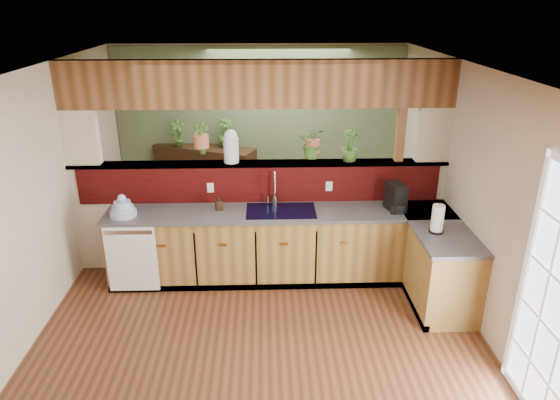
{
  "coord_description": "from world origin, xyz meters",
  "views": [
    {
      "loc": [
        0.06,
        -4.45,
        3.24
      ],
      "look_at": [
        0.23,
        0.7,
        1.15
      ],
      "focal_mm": 32.0,
      "sensor_mm": 36.0,
      "label": 1
    }
  ],
  "objects_px": {
    "coffee_maker": "(396,198)",
    "shelving_console": "(206,179)",
    "soap_dispenser": "(219,203)",
    "paper_towel": "(438,219)",
    "faucet": "(274,187)",
    "dish_stack": "(123,209)",
    "glass_jar": "(231,146)"
  },
  "relations": [
    {
      "from": "coffee_maker",
      "to": "shelving_console",
      "type": "height_order",
      "value": "coffee_maker"
    },
    {
      "from": "soap_dispenser",
      "to": "coffee_maker",
      "type": "height_order",
      "value": "coffee_maker"
    },
    {
      "from": "soap_dispenser",
      "to": "paper_towel",
      "type": "relative_size",
      "value": 0.53
    },
    {
      "from": "soap_dispenser",
      "to": "faucet",
      "type": "bearing_deg",
      "value": 8.47
    },
    {
      "from": "faucet",
      "to": "coffee_maker",
      "type": "xyz_separation_m",
      "value": [
        1.43,
        -0.17,
        -0.09
      ]
    },
    {
      "from": "dish_stack",
      "to": "shelving_console",
      "type": "bearing_deg",
      "value": 73.96
    },
    {
      "from": "glass_jar",
      "to": "faucet",
      "type": "bearing_deg",
      "value": -22.91
    },
    {
      "from": "glass_jar",
      "to": "paper_towel",
      "type": "bearing_deg",
      "value": -24.28
    },
    {
      "from": "soap_dispenser",
      "to": "coffee_maker",
      "type": "bearing_deg",
      "value": -2.11
    },
    {
      "from": "coffee_maker",
      "to": "faucet",
      "type": "bearing_deg",
      "value": 159.82
    },
    {
      "from": "soap_dispenser",
      "to": "glass_jar",
      "type": "distance_m",
      "value": 0.7
    },
    {
      "from": "soap_dispenser",
      "to": "glass_jar",
      "type": "relative_size",
      "value": 0.44
    },
    {
      "from": "glass_jar",
      "to": "shelving_console",
      "type": "height_order",
      "value": "glass_jar"
    },
    {
      "from": "dish_stack",
      "to": "glass_jar",
      "type": "bearing_deg",
      "value": 20.47
    },
    {
      "from": "coffee_maker",
      "to": "glass_jar",
      "type": "height_order",
      "value": "glass_jar"
    },
    {
      "from": "faucet",
      "to": "paper_towel",
      "type": "bearing_deg",
      "value": -24.69
    },
    {
      "from": "shelving_console",
      "to": "paper_towel",
      "type": "bearing_deg",
      "value": -23.21
    },
    {
      "from": "dish_stack",
      "to": "coffee_maker",
      "type": "bearing_deg",
      "value": 1.26
    },
    {
      "from": "faucet",
      "to": "coffee_maker",
      "type": "height_order",
      "value": "faucet"
    },
    {
      "from": "dish_stack",
      "to": "soap_dispenser",
      "type": "height_order",
      "value": "dish_stack"
    },
    {
      "from": "soap_dispenser",
      "to": "paper_towel",
      "type": "bearing_deg",
      "value": -16.24
    },
    {
      "from": "paper_towel",
      "to": "shelving_console",
      "type": "height_order",
      "value": "paper_towel"
    },
    {
      "from": "coffee_maker",
      "to": "soap_dispenser",
      "type": "bearing_deg",
      "value": 164.69
    },
    {
      "from": "faucet",
      "to": "glass_jar",
      "type": "height_order",
      "value": "glass_jar"
    },
    {
      "from": "soap_dispenser",
      "to": "paper_towel",
      "type": "distance_m",
      "value": 2.48
    },
    {
      "from": "paper_towel",
      "to": "shelving_console",
      "type": "distance_m",
      "value": 4.07
    },
    {
      "from": "faucet",
      "to": "paper_towel",
      "type": "relative_size",
      "value": 1.33
    },
    {
      "from": "dish_stack",
      "to": "shelving_console",
      "type": "relative_size",
      "value": 0.19
    },
    {
      "from": "dish_stack",
      "to": "coffee_maker",
      "type": "distance_m",
      "value": 3.18
    },
    {
      "from": "paper_towel",
      "to": "soap_dispenser",
      "type": "bearing_deg",
      "value": 163.76
    },
    {
      "from": "dish_stack",
      "to": "paper_towel",
      "type": "height_order",
      "value": "paper_towel"
    },
    {
      "from": "faucet",
      "to": "shelving_console",
      "type": "bearing_deg",
      "value": 116.88
    }
  ]
}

